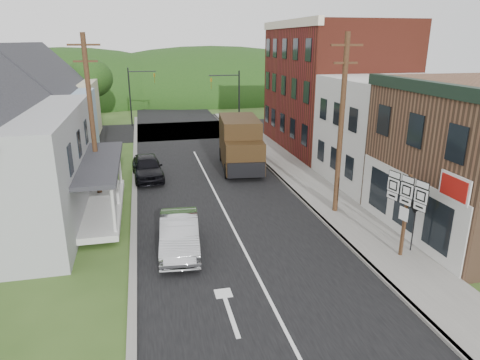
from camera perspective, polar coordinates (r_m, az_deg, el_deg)
ground at (r=18.24m, az=0.91°, el=-10.02°), size 120.00×120.00×0.00m
road at (r=27.30m, az=-4.09°, el=-0.31°), size 9.00×90.00×0.02m
cross_road at (r=43.65m, az=-7.60°, el=6.57°), size 60.00×9.00×0.02m
sidewalk_right at (r=26.94m, az=9.08°, el=-0.58°), size 2.80×55.00×0.15m
curb_right at (r=26.48m, az=6.37°, el=-0.79°), size 0.20×55.00×0.15m
curb_left at (r=25.12m, az=-13.90°, el=-2.32°), size 0.30×55.00×0.12m
storefront_white at (r=28.16m, az=20.11°, el=6.05°), size 8.00×7.00×6.50m
storefront_red at (r=36.15m, az=12.26°, el=11.98°), size 8.00×12.00×10.00m
house_blue at (r=33.75m, az=-25.20°, el=8.04°), size 7.14×8.16×7.28m
house_cream at (r=42.60m, az=-23.50°, el=10.02°), size 7.14×8.16×7.28m
utility_pole_right at (r=21.69m, az=13.33°, el=7.15°), size 1.60×0.26×9.00m
utility_pole_left at (r=24.09m, az=-19.16°, el=7.69°), size 1.60×0.26×9.00m
traffic_signal_right at (r=40.25m, az=-1.11°, el=11.18°), size 2.87×0.20×6.00m
traffic_signal_left at (r=46.37m, az=-13.64°, el=11.61°), size 2.87×0.20×6.00m
tree_left_d at (r=48.04m, az=-19.48°, el=12.66°), size 4.80×4.80×6.94m
forested_ridge at (r=71.24m, az=-9.86°, el=10.90°), size 90.00×30.00×16.00m
silver_sedan at (r=18.49m, az=-8.06°, el=-7.19°), size 1.97×4.70×1.51m
dark_sedan at (r=28.36m, az=-12.25°, el=1.66°), size 2.12×4.65×1.55m
delivery_van at (r=29.75m, az=0.05°, el=4.83°), size 3.18×6.50×3.50m
route_sign_cluster at (r=18.25m, az=21.24°, el=-3.00°), size 0.54×1.95×3.49m
warning_sign at (r=19.10m, az=22.22°, el=-4.67°), size 0.15×0.64×2.34m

